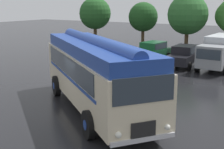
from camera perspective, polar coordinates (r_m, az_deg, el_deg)
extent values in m
plane|color=black|center=(14.76, -4.84, -6.82)|extent=(120.00, 120.00, 0.00)
cube|color=beige|center=(14.69, -3.08, -0.36)|extent=(9.50, 8.00, 2.10)
cube|color=#1E3D93|center=(14.44, -3.15, 4.78)|extent=(9.22, 7.72, 0.56)
cylinder|color=#1E3D93|center=(14.41, -3.16, 5.80)|extent=(7.96, 6.19, 0.60)
cube|color=#2D3842|center=(15.28, 1.05, 2.36)|extent=(6.42, 4.83, 0.84)
cube|color=#2D3842|center=(14.52, -8.23, 1.67)|extent=(6.42, 4.83, 0.84)
cube|color=#1E3D93|center=(15.29, 1.17, 0.31)|extent=(6.57, 4.95, 0.12)
cube|color=#1E3D93|center=(14.54, -8.06, -0.49)|extent=(6.57, 4.95, 0.12)
cube|color=#2D3842|center=(10.03, 5.92, -2.82)|extent=(1.35, 1.78, 0.88)
cube|color=black|center=(10.48, 5.75, -10.05)|extent=(0.59, 0.76, 0.56)
cube|color=silver|center=(10.60, 5.76, -11.73)|extent=(1.51, 1.96, 0.16)
sphere|color=white|center=(10.90, 10.05, -9.44)|extent=(0.22, 0.22, 0.22)
sphere|color=white|center=(10.14, 1.15, -11.00)|extent=(0.22, 0.22, 0.22)
cylinder|color=black|center=(12.76, 7.03, -7.48)|extent=(1.05, 0.88, 1.10)
cylinder|color=#1E3D93|center=(12.76, 7.03, -7.48)|extent=(0.50, 0.49, 0.39)
cylinder|color=black|center=(11.81, -4.30, -9.12)|extent=(1.05, 0.88, 1.10)
cylinder|color=#1E3D93|center=(11.81, -4.30, -9.12)|extent=(0.50, 0.49, 0.39)
cylinder|color=black|center=(18.01, -2.01, -1.27)|extent=(1.05, 0.88, 1.10)
cylinder|color=#1E3D93|center=(18.01, -2.01, -1.27)|extent=(0.50, 0.49, 0.39)
cylinder|color=black|center=(17.36, -10.14, -2.02)|extent=(1.05, 0.88, 1.10)
cylinder|color=#1E3D93|center=(17.36, -10.14, -2.02)|extent=(0.50, 0.49, 0.39)
cube|color=#144C28|center=(27.49, 7.37, 3.87)|extent=(2.19, 4.37, 0.70)
cube|color=#144C28|center=(27.52, 7.57, 5.28)|extent=(1.74, 2.35, 0.64)
cube|color=#2D3842|center=(27.15, 8.95, 5.13)|extent=(0.25, 1.92, 0.50)
cube|color=#2D3842|center=(27.92, 6.24, 5.43)|extent=(0.25, 1.92, 0.50)
cylinder|color=black|center=(26.01, 7.51, 2.56)|extent=(0.27, 0.66, 0.64)
cylinder|color=black|center=(26.94, 4.31, 2.99)|extent=(0.27, 0.66, 0.64)
cylinder|color=black|center=(28.24, 10.26, 3.29)|extent=(0.27, 0.66, 0.64)
cylinder|color=black|center=(29.10, 7.21, 3.68)|extent=(0.27, 0.66, 0.64)
cube|color=black|center=(25.63, 12.96, 2.98)|extent=(1.84, 4.25, 0.70)
cube|color=black|center=(25.67, 13.14, 4.50)|extent=(1.57, 2.23, 0.64)
cube|color=#2D3842|center=(25.47, 14.77, 4.34)|extent=(0.09, 1.93, 0.50)
cube|color=#2D3842|center=(25.90, 11.53, 4.65)|extent=(0.09, 1.93, 0.50)
cylinder|color=black|center=(24.23, 14.00, 1.51)|extent=(0.22, 0.65, 0.64)
cylinder|color=black|center=(24.75, 10.08, 1.93)|extent=(0.22, 0.65, 0.64)
cylinder|color=black|center=(26.70, 15.56, 2.46)|extent=(0.22, 0.65, 0.64)
cylinder|color=black|center=(27.18, 11.97, 2.84)|extent=(0.22, 0.65, 0.64)
cube|color=#B2B7BC|center=(26.23, 19.74, 4.49)|extent=(2.21, 4.05, 2.10)
cube|color=gray|center=(23.51, 17.80, 3.11)|extent=(1.99, 1.84, 1.60)
cube|color=#2D3842|center=(22.64, 17.18, 3.51)|extent=(1.70, 0.12, 0.72)
cylinder|color=black|center=(24.02, 15.35, 1.53)|extent=(0.28, 0.81, 0.80)
cylinder|color=black|center=(27.36, 17.89, 2.72)|extent=(0.28, 0.81, 0.80)
cylinder|color=#4C3823|center=(36.32, -3.07, 7.05)|extent=(0.38, 0.38, 2.45)
sphere|color=#235623|center=(36.14, -3.12, 11.10)|extent=(3.59, 3.59, 3.59)
sphere|color=#235623|center=(35.81, -2.67, 10.85)|extent=(2.68, 2.68, 2.68)
cylinder|color=#4C3823|center=(35.39, 5.64, 6.67)|extent=(0.35, 0.35, 2.23)
sphere|color=#1E4C1E|center=(35.21, 5.72, 10.44)|extent=(3.24, 3.24, 3.24)
sphere|color=#1E4C1E|center=(35.00, 5.91, 10.31)|extent=(2.39, 2.39, 2.39)
cylinder|color=#4C3823|center=(31.43, 13.41, 5.77)|extent=(0.37, 0.37, 2.44)
sphere|color=#2D662D|center=(31.22, 13.67, 10.62)|extent=(3.85, 3.85, 3.85)
sphere|color=#2D662D|center=(31.11, 14.35, 11.22)|extent=(2.48, 2.48, 2.48)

